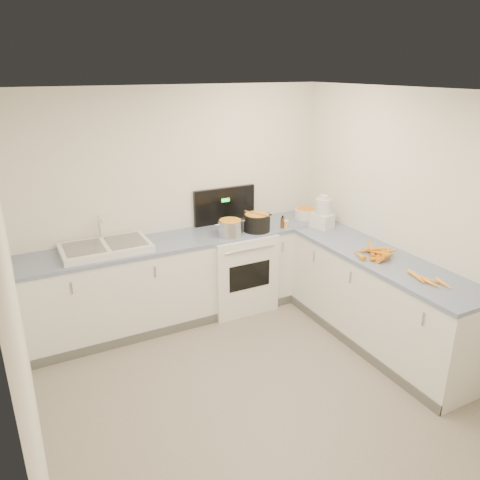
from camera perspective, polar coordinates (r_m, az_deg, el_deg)
name	(u,v)px	position (r m, az deg, el deg)	size (l,w,h in m)	color
floor	(268,401)	(4.21, 3.45, -19.04)	(3.50, 4.00, 0.00)	gray
ceiling	(276,94)	(3.26, 4.41, 17.34)	(3.50, 4.00, 0.00)	white
wall_back	(179,202)	(5.26, -7.45, 4.56)	(3.50, 2.50, 0.00)	white
wall_left	(19,321)	(3.11, -25.31, -8.89)	(4.00, 2.50, 0.00)	white
wall_right	(435,231)	(4.65, 22.69, 0.98)	(4.00, 2.50, 0.00)	white
counter_back	(192,276)	(5.26, -5.93, -4.42)	(3.50, 0.62, 0.94)	white
counter_right	(378,300)	(4.92, 16.53, -7.08)	(0.62, 2.20, 0.94)	white
stove	(236,267)	(5.45, -0.49, -3.35)	(0.76, 0.65, 1.36)	white
sink	(106,247)	(4.85, -16.07, -0.87)	(0.86, 0.52, 0.31)	white
steel_pot	(230,229)	(5.07, -1.19, 1.36)	(0.27, 0.27, 0.20)	silver
black_pot	(257,223)	(5.22, 2.06, 2.03)	(0.30, 0.30, 0.21)	black
wooden_spoon	(257,213)	(5.19, 2.08, 3.25)	(0.01, 0.01, 0.33)	#AD7A47
mixing_bowl	(306,214)	(5.71, 8.01, 3.20)	(0.26, 0.26, 0.12)	white
extract_bottle	(283,223)	(5.35, 5.21, 2.11)	(0.05, 0.05, 0.12)	#593319
spice_jar	(286,225)	(5.33, 5.65, 1.81)	(0.05, 0.05, 0.08)	#E5B266
food_processor	(323,214)	(5.39, 10.03, 3.16)	(0.24, 0.27, 0.38)	white
carrot_pile	(377,253)	(4.72, 16.31, -1.48)	(0.40, 0.39, 0.09)	orange
peeled_carrots	(427,280)	(4.31, 21.87, -4.55)	(0.19, 0.43, 0.04)	#FF9D26
peelings	(87,247)	(4.81, -18.10, -0.77)	(0.22, 0.24, 0.01)	tan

